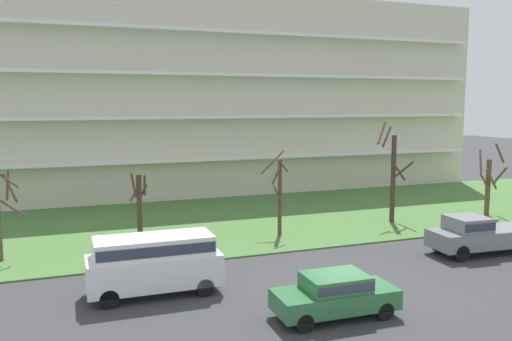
% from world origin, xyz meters
% --- Properties ---
extents(ground, '(160.00, 160.00, 0.00)m').
position_xyz_m(ground, '(0.00, 0.00, 0.00)').
color(ground, '#38383A').
extents(grass_lawn_strip, '(80.00, 16.00, 0.08)m').
position_xyz_m(grass_lawn_strip, '(0.00, 14.00, 0.04)').
color(grass_lawn_strip, '#477238').
rests_on(grass_lawn_strip, ground).
extents(apartment_building, '(50.67, 13.86, 16.20)m').
position_xyz_m(apartment_building, '(0.00, 28.45, 8.10)').
color(apartment_building, beige).
rests_on(apartment_building, ground).
extents(tree_far_left, '(1.81, 1.83, 5.17)m').
position_xyz_m(tree_far_left, '(-13.21, 9.19, 2.52)').
color(tree_far_left, brown).
rests_on(tree_far_left, ground).
extents(tree_left, '(1.04, 0.96, 3.90)m').
position_xyz_m(tree_left, '(-6.65, 9.93, 2.14)').
color(tree_left, '#423023').
rests_on(tree_left, ground).
extents(tree_center, '(1.59, 1.37, 4.84)m').
position_xyz_m(tree_center, '(1.07, 9.29, 2.50)').
color(tree_center, '#4C3828').
rests_on(tree_center, ground).
extents(tree_right, '(2.10, 2.03, 6.39)m').
position_xyz_m(tree_right, '(9.06, 9.86, 3.13)').
color(tree_right, '#423023').
rests_on(tree_right, ground).
extents(tree_far_right, '(1.87, 1.85, 5.02)m').
position_xyz_m(tree_far_right, '(16.27, 9.28, 2.32)').
color(tree_far_right, brown).
rests_on(tree_far_right, ground).
extents(pickup_gray_near_left, '(5.51, 2.31, 1.95)m').
position_xyz_m(pickup_gray_near_left, '(9.07, 2.51, 1.02)').
color(pickup_gray_near_left, slate).
rests_on(pickup_gray_near_left, ground).
extents(van_white_center_left, '(5.22, 2.06, 2.36)m').
position_xyz_m(van_white_center_left, '(-7.15, 2.50, 1.40)').
color(van_white_center_left, white).
rests_on(van_white_center_left, ground).
extents(sedan_green_center_right, '(4.44, 1.90, 1.57)m').
position_xyz_m(sedan_green_center_right, '(-1.55, -2.00, 0.87)').
color(sedan_green_center_right, '#2D6B3D').
rests_on(sedan_green_center_right, ground).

